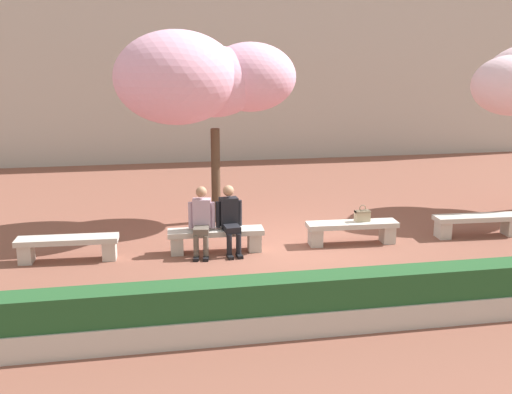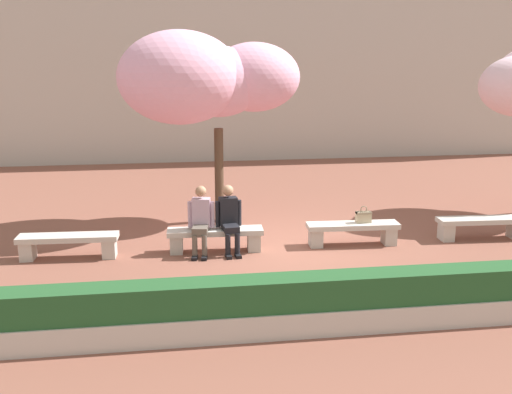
{
  "view_description": "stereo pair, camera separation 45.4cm",
  "coord_description": "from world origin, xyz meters",
  "px_view_note": "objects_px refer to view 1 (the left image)",
  "views": [
    {
      "loc": [
        -2.62,
        -10.88,
        3.74
      ],
      "look_at": [
        -0.55,
        0.2,
        1.0
      ],
      "focal_mm": 42.0,
      "sensor_mm": 36.0,
      "label": 1
    },
    {
      "loc": [
        -2.17,
        -10.95,
        3.74
      ],
      "look_at": [
        -0.55,
        0.2,
        1.0
      ],
      "focal_mm": 42.0,
      "sensor_mm": 36.0,
      "label": 2
    }
  ],
  "objects_px": {
    "stone_bench_near_east": "(477,222)",
    "handbag": "(362,215)",
    "stone_bench_west_end": "(68,245)",
    "stone_bench_center": "(352,229)",
    "cherry_tree_main": "(203,79)",
    "person_seated_right": "(230,217)",
    "person_seated_left": "(202,218)",
    "stone_bench_near_west": "(216,237)"
  },
  "relations": [
    {
      "from": "stone_bench_west_end",
      "to": "stone_bench_near_east",
      "type": "bearing_deg",
      "value": 0.0
    },
    {
      "from": "stone_bench_west_end",
      "to": "stone_bench_near_west",
      "type": "xyz_separation_m",
      "value": [
        2.73,
        0.0,
        0.0
      ]
    },
    {
      "from": "stone_bench_west_end",
      "to": "stone_bench_center",
      "type": "height_order",
      "value": "same"
    },
    {
      "from": "stone_bench_west_end",
      "to": "stone_bench_center",
      "type": "distance_m",
      "value": 5.45
    },
    {
      "from": "stone_bench_west_end",
      "to": "stone_bench_near_east",
      "type": "xyz_separation_m",
      "value": [
        8.18,
        0.0,
        0.0
      ]
    },
    {
      "from": "stone_bench_near_east",
      "to": "person_seated_left",
      "type": "height_order",
      "value": "person_seated_left"
    },
    {
      "from": "person_seated_left",
      "to": "handbag",
      "type": "xyz_separation_m",
      "value": [
        3.21,
        0.07,
        -0.12
      ]
    },
    {
      "from": "stone_bench_near_east",
      "to": "cherry_tree_main",
      "type": "bearing_deg",
      "value": 159.16
    },
    {
      "from": "stone_bench_west_end",
      "to": "person_seated_right",
      "type": "height_order",
      "value": "person_seated_right"
    },
    {
      "from": "person_seated_left",
      "to": "person_seated_right",
      "type": "relative_size",
      "value": 1.0
    },
    {
      "from": "person_seated_right",
      "to": "cherry_tree_main",
      "type": "relative_size",
      "value": 0.31
    },
    {
      "from": "person_seated_left",
      "to": "handbag",
      "type": "relative_size",
      "value": 3.81
    },
    {
      "from": "stone_bench_west_end",
      "to": "stone_bench_near_east",
      "type": "height_order",
      "value": "same"
    },
    {
      "from": "stone_bench_west_end",
      "to": "handbag",
      "type": "relative_size",
      "value": 5.43
    },
    {
      "from": "stone_bench_near_west",
      "to": "handbag",
      "type": "relative_size",
      "value": 5.43
    },
    {
      "from": "stone_bench_near_east",
      "to": "cherry_tree_main",
      "type": "height_order",
      "value": "cherry_tree_main"
    },
    {
      "from": "cherry_tree_main",
      "to": "stone_bench_near_east",
      "type": "bearing_deg",
      "value": -20.84
    },
    {
      "from": "handbag",
      "to": "cherry_tree_main",
      "type": "distance_m",
      "value": 4.42
    },
    {
      "from": "stone_bench_near_east",
      "to": "handbag",
      "type": "height_order",
      "value": "handbag"
    },
    {
      "from": "person_seated_left",
      "to": "person_seated_right",
      "type": "bearing_deg",
      "value": -0.07
    },
    {
      "from": "stone_bench_center",
      "to": "stone_bench_near_east",
      "type": "bearing_deg",
      "value": 0.0
    },
    {
      "from": "stone_bench_west_end",
      "to": "stone_bench_center",
      "type": "bearing_deg",
      "value": 0.0
    },
    {
      "from": "stone_bench_west_end",
      "to": "handbag",
      "type": "bearing_deg",
      "value": 0.22
    },
    {
      "from": "person_seated_left",
      "to": "handbag",
      "type": "distance_m",
      "value": 3.21
    },
    {
      "from": "stone_bench_near_east",
      "to": "person_seated_left",
      "type": "distance_m",
      "value": 5.74
    },
    {
      "from": "stone_bench_near_west",
      "to": "person_seated_left",
      "type": "relative_size",
      "value": 1.43
    },
    {
      "from": "stone_bench_near_west",
      "to": "stone_bench_near_east",
      "type": "xyz_separation_m",
      "value": [
        5.45,
        0.0,
        0.0
      ]
    },
    {
      "from": "stone_bench_center",
      "to": "cherry_tree_main",
      "type": "height_order",
      "value": "cherry_tree_main"
    },
    {
      "from": "stone_bench_west_end",
      "to": "person_seated_right",
      "type": "xyz_separation_m",
      "value": [
        2.99,
        -0.05,
        0.39
      ]
    },
    {
      "from": "stone_bench_near_east",
      "to": "person_seated_right",
      "type": "xyz_separation_m",
      "value": [
        -5.19,
        -0.05,
        0.39
      ]
    },
    {
      "from": "stone_bench_near_east",
      "to": "stone_bench_west_end",
      "type": "bearing_deg",
      "value": 180.0
    },
    {
      "from": "person_seated_right",
      "to": "cherry_tree_main",
      "type": "bearing_deg",
      "value": 96.88
    },
    {
      "from": "cherry_tree_main",
      "to": "stone_bench_near_west",
      "type": "bearing_deg",
      "value": -90.26
    },
    {
      "from": "cherry_tree_main",
      "to": "stone_bench_center",
      "type": "bearing_deg",
      "value": -37.33
    },
    {
      "from": "stone_bench_near_west",
      "to": "person_seated_left",
      "type": "bearing_deg",
      "value": -169.0
    },
    {
      "from": "person_seated_right",
      "to": "cherry_tree_main",
      "type": "height_order",
      "value": "cherry_tree_main"
    },
    {
      "from": "stone_bench_center",
      "to": "person_seated_right",
      "type": "bearing_deg",
      "value": -178.76
    },
    {
      "from": "person_seated_right",
      "to": "handbag",
      "type": "height_order",
      "value": "person_seated_right"
    },
    {
      "from": "stone_bench_west_end",
      "to": "cherry_tree_main",
      "type": "relative_size",
      "value": 0.44
    },
    {
      "from": "stone_bench_center",
      "to": "person_seated_left",
      "type": "relative_size",
      "value": 1.43
    },
    {
      "from": "person_seated_left",
      "to": "stone_bench_west_end",
      "type": "bearing_deg",
      "value": 178.77
    },
    {
      "from": "stone_bench_west_end",
      "to": "cherry_tree_main",
      "type": "distance_m",
      "value": 4.48
    }
  ]
}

